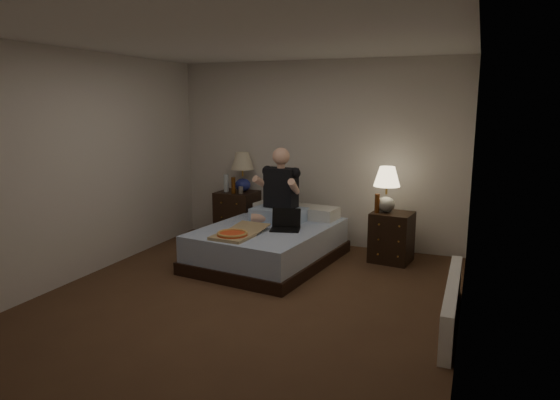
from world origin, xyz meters
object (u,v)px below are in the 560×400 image
at_px(beer_bottle_right, 377,203).
at_px(radiator, 452,303).
at_px(soda_can, 241,190).
at_px(nightstand_left, 237,215).
at_px(lamp_right, 386,189).
at_px(beer_bottle_left, 233,185).
at_px(pizza_box, 232,235).
at_px(bed, 268,244).
at_px(nightstand_right, 392,237).
at_px(laptop, 285,220).
at_px(water_bottle, 226,183).
at_px(person, 279,185).
at_px(lamp_left, 243,172).

relative_size(beer_bottle_right, radiator, 0.14).
distance_m(soda_can, beer_bottle_right, 1.95).
distance_m(nightstand_left, beer_bottle_right, 2.11).
distance_m(nightstand_left, lamp_right, 2.23).
xyz_separation_m(beer_bottle_left, pizza_box, (0.66, -1.33, -0.32)).
xyz_separation_m(bed, soda_can, (-0.72, 0.72, 0.52)).
xyz_separation_m(nightstand_right, soda_can, (-2.12, 0.12, 0.43)).
bearing_deg(bed, pizza_box, -97.04).
distance_m(nightstand_left, pizza_box, 1.62).
height_order(soda_can, laptop, soda_can).
height_order(nightstand_right, laptop, laptop).
bearing_deg(pizza_box, lamp_right, 44.66).
relative_size(water_bottle, laptop, 0.74).
xyz_separation_m(lamp_right, soda_can, (-2.03, 0.11, -0.15)).
bearing_deg(laptop, nightstand_left, 126.04).
distance_m(nightstand_right, lamp_right, 0.60).
height_order(beer_bottle_left, person, person).
xyz_separation_m(bed, pizza_box, (-0.16, -0.64, 0.27)).
height_order(nightstand_left, beer_bottle_right, beer_bottle_right).
height_order(bed, beer_bottle_right, beer_bottle_right).
relative_size(soda_can, beer_bottle_left, 0.43).
relative_size(lamp_right, radiator, 0.35).
height_order(lamp_right, beer_bottle_right, lamp_right).
distance_m(nightstand_right, person, 1.54).
bearing_deg(nightstand_left, person, -27.66).
distance_m(beer_bottle_left, person, 0.90).
relative_size(nightstand_right, soda_can, 6.17).
distance_m(laptop, pizza_box, 0.69).
relative_size(bed, lamp_right, 3.23).
height_order(water_bottle, soda_can, water_bottle).
bearing_deg(bed, nightstand_left, 142.69).
relative_size(person, pizza_box, 1.22).
xyz_separation_m(nightstand_left, beer_bottle_right, (2.05, -0.29, 0.39)).
bearing_deg(nightstand_right, water_bottle, -176.60).
height_order(bed, beer_bottle_left, beer_bottle_left).
relative_size(beer_bottle_right, laptop, 0.68).
relative_size(water_bottle, pizza_box, 0.33).
relative_size(nightstand_right, radiator, 0.39).
height_order(water_bottle, pizza_box, water_bottle).
bearing_deg(nightstand_right, lamp_left, -179.84).
distance_m(bed, water_bottle, 1.38).
bearing_deg(person, bed, -82.71).
bearing_deg(water_bottle, beer_bottle_left, -27.01).
bearing_deg(person, beer_bottle_left, 165.03).
height_order(nightstand_left, lamp_right, lamp_right).
bearing_deg(radiator, beer_bottle_left, 150.29).
bearing_deg(nightstand_right, radiator, -56.56).
xyz_separation_m(water_bottle, radiator, (3.17, -1.80, -0.62)).
height_order(lamp_left, beer_bottle_right, lamp_left).
distance_m(beer_bottle_left, radiator, 3.52).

